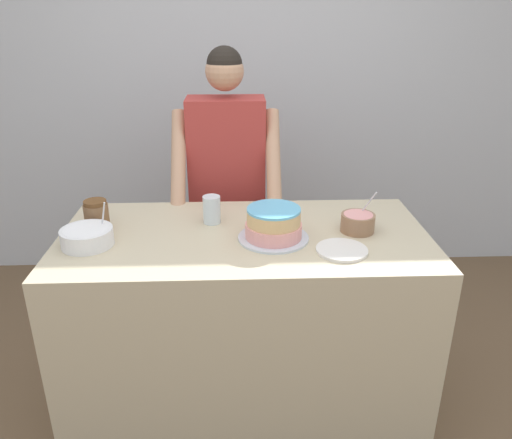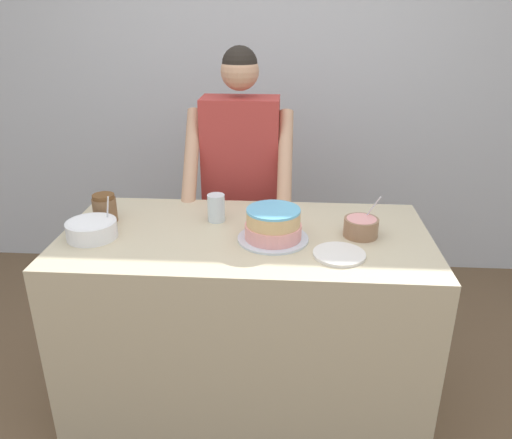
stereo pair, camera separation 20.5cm
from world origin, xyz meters
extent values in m
cube|color=silver|center=(0.00, 1.88, 1.30)|extent=(10.00, 0.05, 2.60)
cube|color=#C6B793|center=(0.00, 0.39, 0.45)|extent=(1.57, 0.78, 0.90)
cylinder|color=#2D2D38|center=(-0.17, 1.05, 0.39)|extent=(0.12, 0.12, 0.78)
cylinder|color=#2D2D38|center=(0.01, 1.05, 0.39)|extent=(0.12, 0.12, 0.78)
cube|color=#B23833|center=(-0.08, 1.05, 1.07)|extent=(0.41, 0.22, 0.58)
cylinder|color=tan|center=(-0.32, 0.89, 1.07)|extent=(0.07, 0.38, 0.50)
cylinder|color=tan|center=(0.16, 0.89, 1.07)|extent=(0.07, 0.38, 0.50)
sphere|color=tan|center=(-0.08, 1.05, 1.49)|extent=(0.19, 0.19, 0.19)
sphere|color=black|center=(-0.08, 1.05, 1.53)|extent=(0.18, 0.18, 0.18)
cylinder|color=silver|center=(0.12, 0.33, 0.91)|extent=(0.29, 0.29, 0.01)
cylinder|color=pink|center=(0.12, 0.33, 0.94)|extent=(0.23, 0.23, 0.06)
cylinder|color=#DBB275|center=(0.12, 0.33, 1.00)|extent=(0.22, 0.22, 0.06)
cylinder|color=#60B7E0|center=(0.12, 0.33, 1.03)|extent=(0.22, 0.22, 0.01)
cylinder|color=white|center=(-0.64, 0.30, 0.94)|extent=(0.21, 0.21, 0.07)
cylinder|color=white|center=(-0.64, 0.30, 0.97)|extent=(0.18, 0.18, 0.01)
cylinder|color=silver|center=(-0.58, 0.35, 1.00)|extent=(0.06, 0.08, 0.17)
cylinder|color=#936B4C|center=(0.49, 0.40, 0.94)|extent=(0.14, 0.14, 0.08)
cylinder|color=pink|center=(0.49, 0.40, 0.97)|extent=(0.12, 0.12, 0.01)
cylinder|color=silver|center=(0.52, 0.43, 0.99)|extent=(0.08, 0.08, 0.17)
cylinder|color=silver|center=(-0.14, 0.52, 0.96)|extent=(0.08, 0.08, 0.12)
cylinder|color=white|center=(0.38, 0.21, 0.91)|extent=(0.20, 0.20, 0.01)
cylinder|color=brown|center=(-0.64, 0.48, 0.95)|extent=(0.10, 0.10, 0.11)
cylinder|color=brown|center=(-0.64, 0.48, 1.02)|extent=(0.10, 0.10, 0.02)
camera|label=1|loc=(-0.03, -1.54, 1.79)|focal=35.00mm
camera|label=2|loc=(0.18, -1.54, 1.79)|focal=35.00mm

